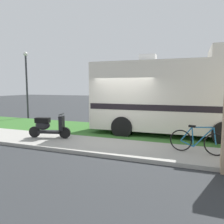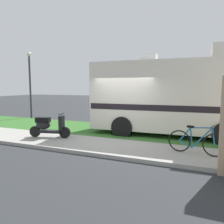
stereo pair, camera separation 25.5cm
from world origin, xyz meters
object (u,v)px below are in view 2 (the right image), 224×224
(motorhome_rv, at_px, (173,95))
(bicycle, at_px, (196,142))
(scooter, at_px, (48,126))
(street_lamp_post, at_px, (30,79))

(motorhome_rv, relative_size, bicycle, 4.02)
(scooter, relative_size, bicycle, 1.00)
(scooter, xyz_separation_m, street_lamp_post, (-5.18, 4.64, 2.09))
(motorhome_rv, height_order, bicycle, motorhome_rv)
(motorhome_rv, bearing_deg, bicycle, -69.20)
(scooter, bearing_deg, motorhome_rv, 32.45)
(bicycle, bearing_deg, motorhome_rv, 110.80)
(street_lamp_post, bearing_deg, bicycle, -23.62)
(bicycle, height_order, street_lamp_post, street_lamp_post)
(motorhome_rv, bearing_deg, scooter, -147.55)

